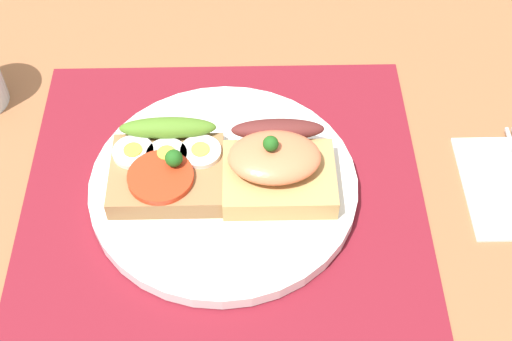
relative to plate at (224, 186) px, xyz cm
name	(u,v)px	position (x,y,z in cm)	size (l,w,h in cm)	color
ground_plane	(225,202)	(0.00, 0.00, -2.58)	(120.00, 90.00, 3.20)	#925B38
placemat	(224,191)	(0.00, 0.00, -0.83)	(37.17, 33.98, 0.30)	maroon
plate	(224,186)	(0.00, 0.00, 0.00)	(24.75, 24.75, 1.36)	white
sandwich_egg_tomato	(167,169)	(-5.09, 0.27, 2.22)	(10.22, 9.85, 4.22)	#956A41
sandwich_salmon	(277,166)	(4.90, -0.08, 2.83)	(10.11, 9.13, 5.89)	tan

